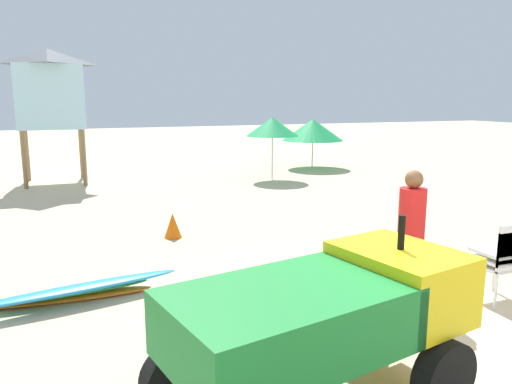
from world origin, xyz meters
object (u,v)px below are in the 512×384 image
at_px(utility_cart, 328,316).
at_px(surfboard_pile, 71,293).
at_px(lifeguard_tower, 50,89).
at_px(beach_umbrella_left, 272,127).
at_px(traffic_cone_near, 173,225).
at_px(lifeguard_near_right, 411,228).
at_px(beach_umbrella_mid, 313,130).
at_px(stacked_plastic_chairs, 504,255).

distance_m(utility_cart, surfboard_pile, 3.60).
relative_size(lifeguard_tower, beach_umbrella_left, 2.03).
distance_m(lifeguard_tower, traffic_cone_near, 7.82).
xyz_separation_m(lifeguard_near_right, beach_umbrella_left, (2.20, 9.25, 0.68)).
bearing_deg(beach_umbrella_mid, utility_cart, -117.54).
xyz_separation_m(lifeguard_near_right, beach_umbrella_mid, (4.58, 11.11, 0.42)).
xyz_separation_m(surfboard_pile, lifeguard_tower, (-0.14, 9.54, 2.62)).
bearing_deg(stacked_plastic_chairs, surfboard_pile, 158.42).
height_order(utility_cart, stacked_plastic_chairs, utility_cart).
xyz_separation_m(utility_cart, surfboard_pile, (-1.87, 3.01, -0.66)).
xyz_separation_m(utility_cart, lifeguard_tower, (-2.01, 12.55, 1.96)).
bearing_deg(surfboard_pile, traffic_cone_near, 53.16).
distance_m(utility_cart, beach_umbrella_left, 11.57).
xyz_separation_m(utility_cart, stacked_plastic_chairs, (3.05, 1.06, -0.18)).
distance_m(lifeguard_near_right, beach_umbrella_mid, 12.03).
height_order(surfboard_pile, beach_umbrella_left, beach_umbrella_left).
relative_size(utility_cart, surfboard_pile, 1.08).
distance_m(stacked_plastic_chairs, beach_umbrella_mid, 12.10).
bearing_deg(beach_umbrella_left, traffic_cone_near, -128.61).
height_order(utility_cart, surfboard_pile, utility_cart).
xyz_separation_m(surfboard_pile, lifeguard_near_right, (3.87, -1.51, 0.82)).
height_order(stacked_plastic_chairs, beach_umbrella_left, beach_umbrella_left).
bearing_deg(beach_umbrella_mid, lifeguard_near_right, -112.39).
bearing_deg(beach_umbrella_mid, traffic_cone_near, -132.69).
bearing_deg(lifeguard_near_right, lifeguard_tower, 109.94).
bearing_deg(traffic_cone_near, beach_umbrella_left, 51.39).
xyz_separation_m(utility_cart, beach_umbrella_left, (4.19, 10.75, 0.84)).
xyz_separation_m(stacked_plastic_chairs, lifeguard_tower, (-5.06, 11.48, 2.14)).
distance_m(lifeguard_tower, beach_umbrella_left, 6.56).
xyz_separation_m(beach_umbrella_mid, traffic_cone_near, (-6.65, -7.21, -1.14)).
xyz_separation_m(utility_cart, beach_umbrella_mid, (6.57, 12.61, 0.58)).
xyz_separation_m(beach_umbrella_left, traffic_cone_near, (-4.27, -5.34, -1.39)).
relative_size(utility_cart, stacked_plastic_chairs, 2.68).
bearing_deg(lifeguard_near_right, beach_umbrella_left, 76.65).
bearing_deg(utility_cart, beach_umbrella_mid, 62.46).
relative_size(lifeguard_near_right, traffic_cone_near, 3.63).
relative_size(surfboard_pile, traffic_cone_near, 5.61).
bearing_deg(traffic_cone_near, surfboard_pile, -126.84).
relative_size(beach_umbrella_left, traffic_cone_near, 4.21).
relative_size(stacked_plastic_chairs, lifeguard_near_right, 0.62).
relative_size(lifeguard_near_right, lifeguard_tower, 0.43).
height_order(surfboard_pile, lifeguard_tower, lifeguard_tower).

